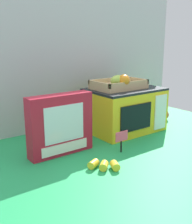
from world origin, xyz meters
The scene contains 8 objects.
ground_plane centered at (0.00, 0.00, 0.00)m, with size 1.70×1.70×0.00m, color #219E54.
display_back_panel centered at (0.00, 0.33, 0.39)m, with size 1.61×0.03×0.78m, color #B7BABF.
toy_microwave centered at (0.19, 0.05, 0.12)m, with size 0.41×0.29×0.24m.
food_groups_crate centered at (0.15, 0.05, 0.27)m, with size 0.28×0.19×0.09m.
cookie_set_box centered at (-0.27, -0.03, 0.14)m, with size 0.30×0.07×0.27m.
price_sign centered at (-0.04, -0.18, 0.07)m, with size 0.07×0.01×0.10m.
loose_toy_banana centered at (-0.21, -0.27, 0.02)m, with size 0.11×0.11×0.03m.
loose_toy_apple centered at (0.53, 0.05, 0.03)m, with size 0.07×0.07×0.07m, color red.
Camera 1 is at (-0.85, -1.08, 0.51)m, focal length 45.14 mm.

